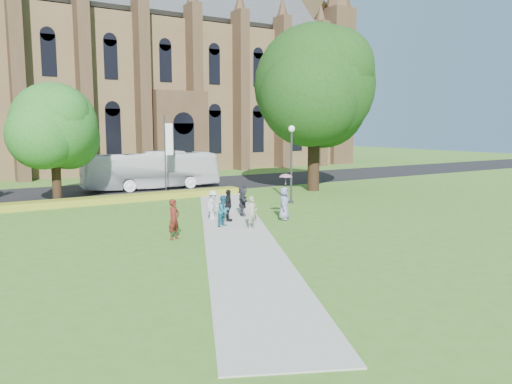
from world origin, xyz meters
TOP-DOWN VIEW (x-y plane):
  - ground at (0.00, 0.00)m, footprint 160.00×160.00m
  - road at (0.00, 20.00)m, footprint 160.00×10.00m
  - footpath at (0.00, 1.00)m, footprint 15.58×28.54m
  - flower_hedge at (-2.00, 13.20)m, footprint 18.00×1.40m
  - cathedral at (10.00, 39.73)m, footprint 52.60×18.25m
  - streetlamp at (7.50, 6.50)m, footprint 0.44×0.44m
  - large_tree at (13.00, 11.00)m, footprint 9.60×9.60m
  - street_tree_1 at (-6.00, 14.50)m, footprint 5.60×5.60m
  - banner_pole_0 at (2.11, 15.20)m, footprint 0.70×0.10m
  - tour_coach at (2.20, 18.79)m, footprint 11.30×3.17m
  - pedestrian_0 at (-3.52, 0.50)m, footprint 0.80×0.72m
  - pedestrian_1 at (-0.20, 1.82)m, footprint 0.95×0.86m
  - pedestrian_2 at (0.22, 3.86)m, footprint 1.21×1.07m
  - pedestrian_3 at (0.67, 2.93)m, footprint 0.95×1.07m
  - pedestrian_4 at (3.56, 1.77)m, footprint 1.04×1.01m
  - pedestrian_5 at (2.21, 3.99)m, footprint 1.22×1.66m
  - pedestrian_6 at (0.68, 0.45)m, footprint 0.68×0.52m
  - parasol at (3.74, 1.87)m, footprint 0.93×0.93m

SIDE VIEW (x-z plane):
  - ground at x=0.00m, z-range 0.00..0.00m
  - road at x=0.00m, z-range 0.00..0.02m
  - footpath at x=0.00m, z-range 0.00..0.04m
  - flower_hedge at x=-2.00m, z-range 0.00..0.45m
  - pedestrian_1 at x=-0.20m, z-range 0.04..1.65m
  - pedestrian_2 at x=0.22m, z-range 0.04..1.66m
  - pedestrian_6 at x=0.68m, z-range 0.04..1.71m
  - pedestrian_3 at x=0.67m, z-range 0.04..1.78m
  - pedestrian_5 at x=2.21m, z-range 0.04..1.78m
  - pedestrian_4 at x=3.56m, z-range 0.04..1.84m
  - pedestrian_0 at x=-3.52m, z-range 0.04..1.88m
  - tour_coach at x=2.20m, z-range 0.02..3.14m
  - parasol at x=3.74m, z-range 1.84..2.48m
  - streetlamp at x=7.50m, z-range 0.68..5.92m
  - banner_pole_0 at x=2.11m, z-range 0.39..6.39m
  - street_tree_1 at x=-6.00m, z-range 1.20..9.25m
  - large_tree at x=13.00m, z-range 1.77..14.97m
  - cathedral at x=10.00m, z-range -1.02..26.98m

